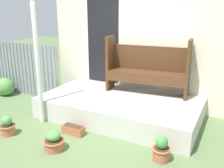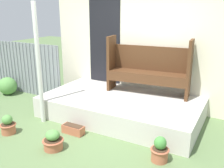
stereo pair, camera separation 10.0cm
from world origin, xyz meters
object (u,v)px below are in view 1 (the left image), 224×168
flower_pot_middle (54,142)px  shrub_by_fence (5,87)px  planter_box_rect (73,130)px  support_post (38,66)px  flower_pot_left (7,126)px  flower_pot_right (161,150)px  bench (147,66)px

flower_pot_middle → shrub_by_fence: (-2.80, 1.47, 0.09)m
planter_box_rect → shrub_by_fence: bearing=161.9°
support_post → shrub_by_fence: support_post is taller
flower_pot_middle → shrub_by_fence: size_ratio=0.70×
planter_box_rect → shrub_by_fence: 2.92m
flower_pot_left → planter_box_rect: bearing=28.3°
support_post → flower_pot_right: bearing=-4.5°
support_post → bench: bearing=42.6°
support_post → flower_pot_left: bearing=-106.3°
bench → planter_box_rect: bench is taller
bench → shrub_by_fence: (-3.55, -0.69, -0.76)m
bench → flower_pot_left: (-1.80, -2.14, -0.84)m
flower_pot_right → support_post: bearing=175.5°
flower_pot_middle → planter_box_rect: (-0.03, 0.56, -0.06)m
flower_pot_right → planter_box_rect: bearing=177.5°
bench → planter_box_rect: size_ratio=4.27×
bench → flower_pot_middle: bench is taller
flower_pot_right → shrub_by_fence: (-4.38, 0.98, 0.06)m
flower_pot_left → shrub_by_fence: (-1.75, 1.45, 0.07)m
bench → flower_pot_middle: size_ratio=5.10×
flower_pot_middle → flower_pot_right: flower_pot_right is taller
bench → planter_box_rect: (-0.78, -1.59, -0.91)m
shrub_by_fence → flower_pot_middle: bearing=-27.7°
flower_pot_middle → bench: bearing=71.0°
support_post → flower_pot_middle: size_ratio=6.68×
bench → flower_pot_left: bench is taller
bench → flower_pot_right: bench is taller
planter_box_rect → bench: bearing=64.0°
flower_pot_right → shrub_by_fence: 4.49m
support_post → planter_box_rect: (0.82, -0.12, -1.05)m
flower_pot_right → planter_box_rect: flower_pot_right is taller
support_post → flower_pot_left: support_post is taller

